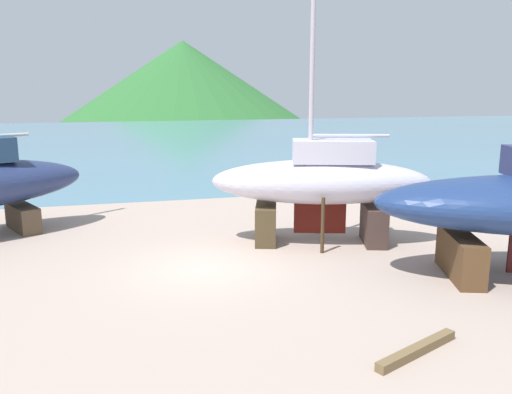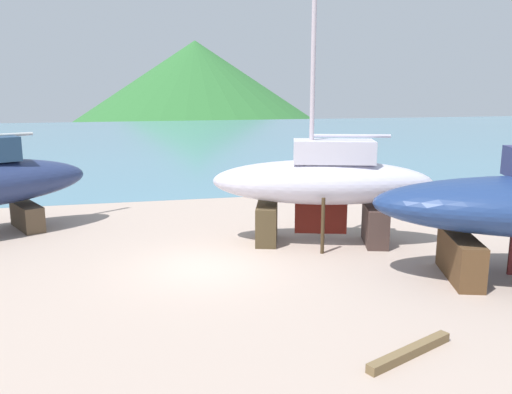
{
  "view_description": "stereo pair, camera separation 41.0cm",
  "coord_description": "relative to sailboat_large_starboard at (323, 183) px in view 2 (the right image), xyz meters",
  "views": [
    {
      "loc": [
        -2.24,
        -15.08,
        5.33
      ],
      "look_at": [
        1.9,
        1.14,
        1.85
      ],
      "focal_mm": 37.35,
      "sensor_mm": 36.0,
      "label": 1
    },
    {
      "loc": [
        -1.84,
        -15.18,
        5.33
      ],
      "look_at": [
        1.9,
        1.14,
        1.85
      ],
      "focal_mm": 37.35,
      "sensor_mm": 36.0,
      "label": 2
    }
  ],
  "objects": [
    {
      "name": "ground_plane",
      "position": [
        -4.35,
        -4.13,
        -2.12
      ],
      "size": [
        49.77,
        49.77,
        0.0
      ],
      "primitive_type": "plane",
      "color": "#B49D8E"
    },
    {
      "name": "sea_water",
      "position": [
        -4.35,
        38.72,
        -2.12
      ],
      "size": [
        170.86,
        60.82,
        0.01
      ],
      "primitive_type": "cube",
      "color": "teal",
      "rests_on": "ground"
    },
    {
      "name": "headland_hill",
      "position": [
        12.62,
        146.25,
        -2.12
      ],
      "size": [
        115.33,
        115.33,
        37.48
      ],
      "primitive_type": "cone",
      "color": "#306F33",
      "rests_on": "ground"
    },
    {
      "name": "sailboat_large_starboard",
      "position": [
        0.0,
        0.0,
        0.0
      ],
      "size": [
        7.77,
        4.23,
        12.59
      ],
      "rotation": [
        0.0,
        0.0,
        2.85
      ],
      "color": "#493A24",
      "rests_on": "ground"
    },
    {
      "name": "worker",
      "position": [
        2.36,
        0.86,
        -1.27
      ],
      "size": [
        0.49,
        0.36,
        1.64
      ],
      "rotation": [
        0.0,
        0.0,
        1.86
      ],
      "color": "#396C43",
      "rests_on": "ground"
    },
    {
      "name": "timber_plank_far",
      "position": [
        -0.97,
        -7.96,
        -2.02
      ],
      "size": [
        2.28,
        1.18,
        0.19
      ],
      "primitive_type": "cube",
      "rotation": [
        0.0,
        0.0,
        0.42
      ],
      "color": "brown",
      "rests_on": "ground"
    }
  ]
}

